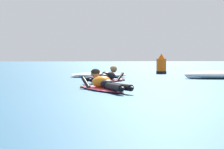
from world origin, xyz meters
TOP-DOWN VIEW (x-y plane):
  - ground_plane at (0.00, 10.00)m, footprint 120.00×120.00m
  - surfer_near at (-1.56, 2.27)m, footprint 1.17×2.57m
  - surfer_far at (-1.21, 5.68)m, footprint 1.60×2.43m
  - whitewater_front at (-1.25, 8.73)m, footprint 2.32×1.49m
  - whitewater_mid_right at (2.77, 7.35)m, footprint 2.24×1.34m
  - channel_marker_buoy at (1.90, 12.21)m, footprint 0.47×0.47m

SIDE VIEW (x-z plane):
  - ground_plane at x=0.00m, z-range 0.00..0.00m
  - whitewater_front at x=-1.25m, z-range -0.01..0.18m
  - whitewater_mid_right at x=2.77m, z-range -0.01..0.27m
  - surfer_near at x=-1.56m, z-range -0.14..0.41m
  - surfer_far at x=-1.21m, z-range -0.13..0.41m
  - channel_marker_buoy at x=1.90m, z-range -0.10..0.83m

